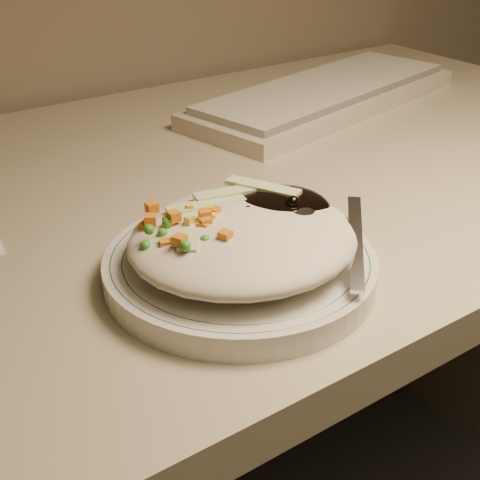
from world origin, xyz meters
TOP-DOWN VIEW (x-y plane):
  - desk at (0.00, 1.38)m, footprint 1.40×0.70m
  - plate at (-0.06, 1.17)m, footprint 0.23×0.23m
  - plate_rim at (-0.06, 1.17)m, footprint 0.22×0.22m
  - meal at (-0.06, 1.17)m, footprint 0.21×0.19m
  - keyboard at (0.32, 1.50)m, footprint 0.48×0.26m

SIDE VIEW (x-z plane):
  - desk at x=0.00m, z-range 0.17..0.91m
  - plate at x=-0.06m, z-range 0.74..0.76m
  - keyboard at x=0.32m, z-range 0.74..0.77m
  - plate_rim at x=-0.06m, z-range 0.76..0.76m
  - meal at x=-0.06m, z-range 0.76..0.81m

